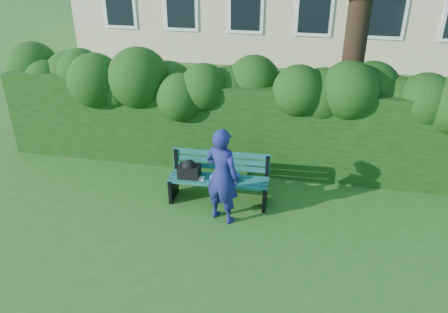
# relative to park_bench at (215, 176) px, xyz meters

# --- Properties ---
(ground) EXTENTS (80.00, 80.00, 0.00)m
(ground) POSITION_rel_park_bench_xyz_m (0.18, -0.67, -0.50)
(ground) COLOR #275719
(ground) RESTS_ON ground
(hedge) EXTENTS (10.00, 1.00, 1.80)m
(hedge) POSITION_rel_park_bench_xyz_m (0.18, 1.53, 0.40)
(hedge) COLOR black
(hedge) RESTS_ON ground
(park_bench) EXTENTS (1.82, 0.63, 0.89)m
(park_bench) POSITION_rel_park_bench_xyz_m (0.00, 0.00, 0.00)
(park_bench) COLOR #0F4D47
(park_bench) RESTS_ON ground
(man_reading) EXTENTS (0.72, 0.60, 1.68)m
(man_reading) POSITION_rel_park_bench_xyz_m (0.25, -0.56, 0.34)
(man_reading) COLOR navy
(man_reading) RESTS_ON ground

